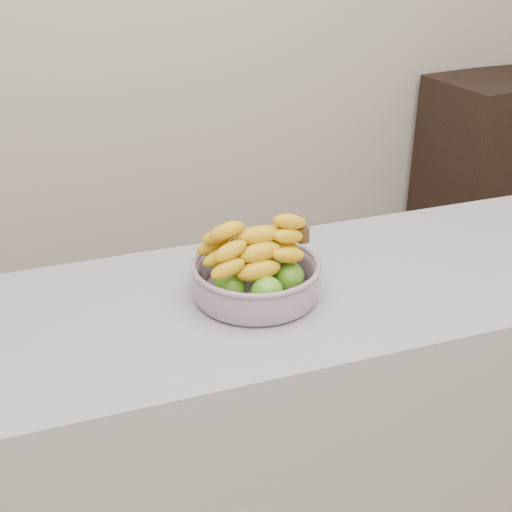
{
  "coord_description": "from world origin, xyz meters",
  "views": [
    {
      "loc": [
        -0.52,
        -0.84,
        1.71
      ],
      "look_at": [
        -0.06,
        0.46,
        1.0
      ],
      "focal_mm": 50.0,
      "sensor_mm": 36.0,
      "label": 1
    }
  ],
  "objects": [
    {
      "name": "counter",
      "position": [
        0.0,
        0.46,
        0.45
      ],
      "size": [
        2.0,
        0.6,
        0.9
      ],
      "primitive_type": "cube",
      "color": "#9E9DA5",
      "rests_on": "ground"
    },
    {
      "name": "cabinet",
      "position": [
        1.56,
        1.78,
        0.48
      ],
      "size": [
        0.59,
        0.5,
        0.97
      ],
      "primitive_type": "cube",
      "rotation": [
        0.0,
        0.0,
        0.13
      ],
      "color": "black",
      "rests_on": "ground"
    },
    {
      "name": "fruit_bowl",
      "position": [
        -0.06,
        0.46,
        0.95
      ],
      "size": [
        0.29,
        0.29,
        0.17
      ],
      "rotation": [
        0.0,
        0.0,
        -0.02
      ],
      "color": "#A8B6CA",
      "rests_on": "counter"
    }
  ]
}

